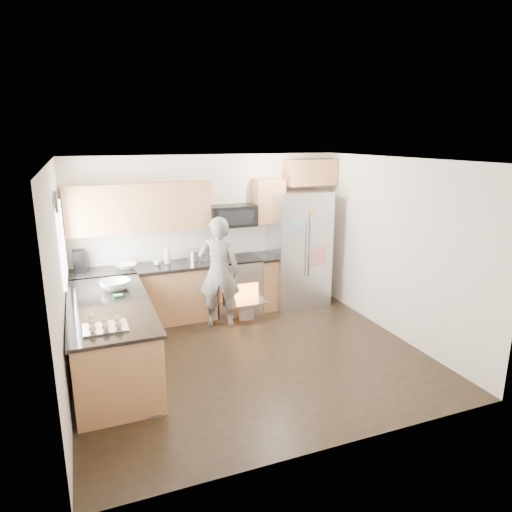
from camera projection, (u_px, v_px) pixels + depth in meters
name	position (u px, v px, depth m)	size (l,w,h in m)	color
ground	(252.00, 357.00, 6.13)	(4.50, 4.50, 0.00)	black
room_shell	(248.00, 235.00, 5.71)	(4.54, 4.04, 2.62)	white
back_cabinet_run	(178.00, 261.00, 7.25)	(4.45, 0.64, 2.50)	#A86B43
peninsula	(112.00, 338.00, 5.62)	(0.96, 2.36, 1.05)	#A86B43
stove_range	(235.00, 273.00, 7.60)	(0.76, 0.97, 1.79)	#B7B7BC
refrigerator	(297.00, 248.00, 7.94)	(0.98, 0.79, 1.99)	#B7B7BC
person	(219.00, 272.00, 6.96)	(0.63, 0.41, 1.73)	gray
dish_rack	(139.00, 403.00, 4.93)	(0.54, 0.46, 0.30)	#B7B7BC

